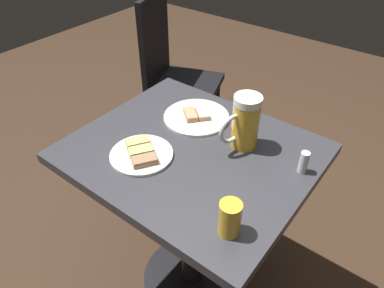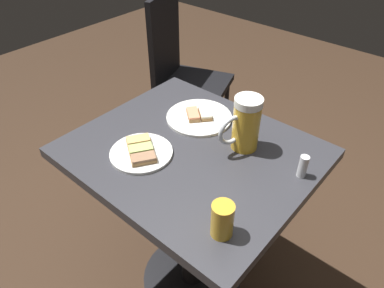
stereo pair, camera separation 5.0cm
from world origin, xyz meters
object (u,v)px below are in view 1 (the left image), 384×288
(beer_mug, at_px, (244,122))
(beer_glass_small, at_px, (230,218))
(cafe_chair, at_px, (172,72))
(plate_near, at_px, (141,154))
(salt_shaker, at_px, (304,162))
(plate_far, at_px, (196,116))

(beer_mug, bearing_deg, beer_glass_small, 115.92)
(beer_mug, xyz_separation_m, cafe_chair, (0.78, -0.56, -0.29))
(beer_mug, xyz_separation_m, beer_glass_small, (-0.16, 0.32, -0.04))
(beer_mug, distance_m, beer_glass_small, 0.36)
(cafe_chair, bearing_deg, beer_mug, 34.45)
(plate_near, distance_m, cafe_chair, 1.00)
(beer_mug, distance_m, salt_shaker, 0.22)
(plate_far, bearing_deg, beer_mug, 170.82)
(beer_glass_small, height_order, cafe_chair, cafe_chair)
(plate_near, bearing_deg, beer_glass_small, 168.11)
(beer_glass_small, bearing_deg, plate_far, -43.88)
(plate_near, bearing_deg, cafe_chair, -55.33)
(beer_glass_small, bearing_deg, plate_near, -11.89)
(beer_glass_small, height_order, salt_shaker, beer_glass_small)
(beer_mug, relative_size, salt_shaker, 2.52)
(plate_near, xyz_separation_m, beer_glass_small, (-0.38, 0.08, 0.04))
(beer_mug, bearing_deg, plate_far, -9.18)
(plate_far, distance_m, beer_glass_small, 0.52)
(salt_shaker, xyz_separation_m, cafe_chair, (0.99, -0.56, -0.24))
(beer_mug, bearing_deg, plate_near, 47.19)
(beer_mug, height_order, beer_glass_small, beer_mug)
(beer_mug, xyz_separation_m, salt_shaker, (-0.21, -0.00, -0.06))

